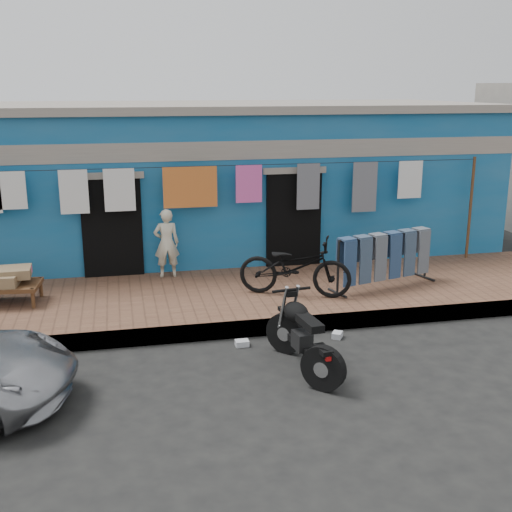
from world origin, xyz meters
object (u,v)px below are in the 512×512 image
(bicycle, at_px, (295,260))
(jeans_rack, at_px, (384,259))
(seated_person, at_px, (167,243))
(motorcycle, at_px, (304,335))

(bicycle, relative_size, jeans_rack, 0.90)
(bicycle, bearing_deg, seated_person, 76.96)
(seated_person, xyz_separation_m, bicycle, (2.04, -1.57, -0.03))
(motorcycle, xyz_separation_m, jeans_rack, (2.24, 2.57, 0.24))
(bicycle, bearing_deg, jeans_rack, -60.23)
(seated_person, distance_m, bicycle, 2.58)
(bicycle, distance_m, jeans_rack, 1.70)
(seated_person, height_order, bicycle, seated_person)
(bicycle, xyz_separation_m, motorcycle, (-0.56, -2.42, -0.35))
(motorcycle, bearing_deg, bicycle, 70.01)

